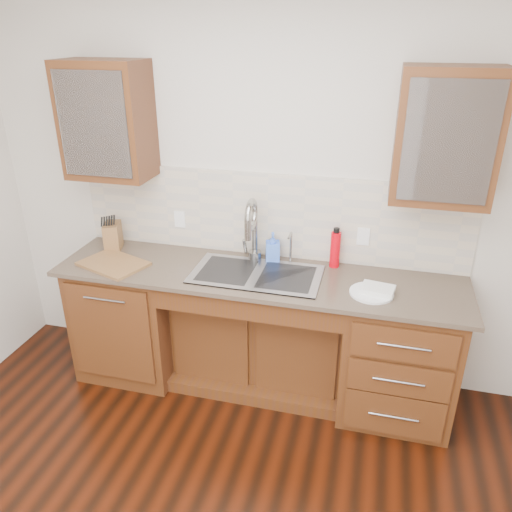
% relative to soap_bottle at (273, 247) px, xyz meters
% --- Properties ---
extents(wall_back, '(4.00, 0.10, 2.70)m').
position_rel_soap_bottle_xyz_m(wall_back, '(-0.06, 0.15, 0.34)').
color(wall_back, beige).
rests_on(wall_back, ground).
extents(base_cabinet_left, '(0.70, 0.62, 0.88)m').
position_rel_soap_bottle_xyz_m(base_cabinet_left, '(-1.01, -0.21, -0.57)').
color(base_cabinet_left, '#593014').
rests_on(base_cabinet_left, ground).
extents(base_cabinet_center, '(1.20, 0.44, 0.70)m').
position_rel_soap_bottle_xyz_m(base_cabinet_center, '(-0.06, -0.12, -0.66)').
color(base_cabinet_center, '#593014').
rests_on(base_cabinet_center, ground).
extents(base_cabinet_right, '(0.70, 0.62, 0.88)m').
position_rel_soap_bottle_xyz_m(base_cabinet_right, '(0.89, -0.21, -0.57)').
color(base_cabinet_right, '#593014').
rests_on(base_cabinet_right, ground).
extents(countertop, '(2.70, 0.65, 0.03)m').
position_rel_soap_bottle_xyz_m(countertop, '(-0.06, -0.22, -0.12)').
color(countertop, '#84705B').
rests_on(countertop, base_cabinet_left).
extents(backsplash, '(2.70, 0.02, 0.59)m').
position_rel_soap_bottle_xyz_m(backsplash, '(-0.06, 0.09, 0.19)').
color(backsplash, beige).
rests_on(backsplash, wall_back).
extents(sink, '(0.84, 0.46, 0.19)m').
position_rel_soap_bottle_xyz_m(sink, '(-0.06, -0.24, -0.19)').
color(sink, '#9E9EA5').
rests_on(sink, countertop).
extents(faucet, '(0.04, 0.04, 0.40)m').
position_rel_soap_bottle_xyz_m(faucet, '(-0.13, -0.01, 0.10)').
color(faucet, '#999993').
rests_on(faucet, countertop).
extents(filter_tap, '(0.02, 0.02, 0.24)m').
position_rel_soap_bottle_xyz_m(filter_tap, '(0.12, 0.00, 0.02)').
color(filter_tap, '#999993').
rests_on(filter_tap, countertop).
extents(upper_cabinet_left, '(0.55, 0.34, 0.75)m').
position_rel_soap_bottle_xyz_m(upper_cabinet_left, '(-1.11, -0.07, 0.81)').
color(upper_cabinet_left, '#593014').
rests_on(upper_cabinet_left, wall_back).
extents(upper_cabinet_right, '(0.55, 0.34, 0.75)m').
position_rel_soap_bottle_xyz_m(upper_cabinet_right, '(0.99, -0.07, 0.81)').
color(upper_cabinet_right, '#593014').
rests_on(upper_cabinet_right, wall_back).
extents(outlet_left, '(0.08, 0.01, 0.12)m').
position_rel_soap_bottle_xyz_m(outlet_left, '(-0.71, 0.08, 0.11)').
color(outlet_left, white).
rests_on(outlet_left, backsplash).
extents(outlet_right, '(0.08, 0.01, 0.12)m').
position_rel_soap_bottle_xyz_m(outlet_right, '(0.59, 0.08, 0.11)').
color(outlet_right, white).
rests_on(outlet_right, backsplash).
extents(soap_bottle, '(0.11, 0.12, 0.21)m').
position_rel_soap_bottle_xyz_m(soap_bottle, '(0.00, 0.00, 0.00)').
color(soap_bottle, '#4677F0').
rests_on(soap_bottle, countertop).
extents(water_bottle, '(0.08, 0.08, 0.25)m').
position_rel_soap_bottle_xyz_m(water_bottle, '(0.42, 0.02, 0.02)').
color(water_bottle, red).
rests_on(water_bottle, countertop).
extents(plate, '(0.35, 0.35, 0.01)m').
position_rel_soap_bottle_xyz_m(plate, '(0.68, -0.31, -0.10)').
color(plate, white).
rests_on(plate, countertop).
extents(dish_towel, '(0.22, 0.17, 0.03)m').
position_rel_soap_bottle_xyz_m(dish_towel, '(0.72, -0.30, -0.07)').
color(dish_towel, silver).
rests_on(dish_towel, plate).
extents(knife_block, '(0.16, 0.20, 0.19)m').
position_rel_soap_bottle_xyz_m(knife_block, '(-1.16, -0.08, -0.01)').
color(knife_block, brown).
rests_on(knife_block, countertop).
extents(cutting_board, '(0.51, 0.43, 0.02)m').
position_rel_soap_bottle_xyz_m(cutting_board, '(-1.03, -0.34, -0.09)').
color(cutting_board, brown).
rests_on(cutting_board, countertop).
extents(cup_left_a, '(0.16, 0.16, 0.11)m').
position_rel_soap_bottle_xyz_m(cup_left_a, '(-1.20, -0.07, 0.77)').
color(cup_left_a, white).
rests_on(cup_left_a, upper_cabinet_left).
extents(cup_left_b, '(0.12, 0.12, 0.09)m').
position_rel_soap_bottle_xyz_m(cup_left_b, '(-0.96, -0.07, 0.76)').
color(cup_left_b, white).
rests_on(cup_left_b, upper_cabinet_left).
extents(cup_right_a, '(0.12, 0.12, 0.09)m').
position_rel_soap_bottle_xyz_m(cup_right_a, '(0.94, -0.07, 0.76)').
color(cup_right_a, white).
rests_on(cup_right_a, upper_cabinet_right).
extents(cup_right_b, '(0.13, 0.13, 0.10)m').
position_rel_soap_bottle_xyz_m(cup_right_b, '(1.06, -0.07, 0.76)').
color(cup_right_b, white).
rests_on(cup_right_b, upper_cabinet_right).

